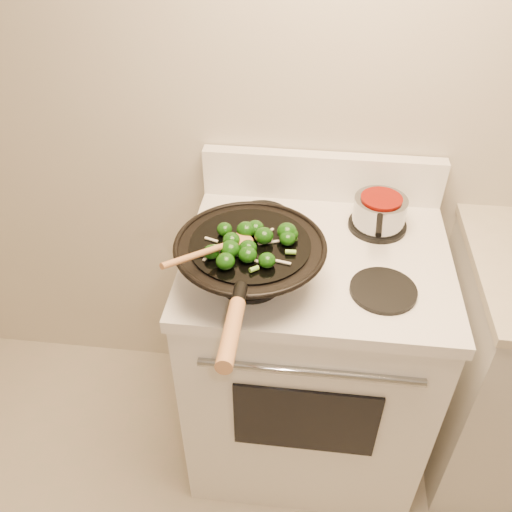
# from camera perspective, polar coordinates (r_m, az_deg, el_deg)

# --- Properties ---
(stove) EXTENTS (0.78, 0.67, 1.08)m
(stove) POSITION_cam_1_polar(r_m,az_deg,el_deg) (1.91, 5.52, -10.11)
(stove) COLOR white
(stove) RESTS_ON ground
(wok) EXTENTS (0.40, 0.67, 0.20)m
(wok) POSITION_cam_1_polar(r_m,az_deg,el_deg) (1.44, -0.63, -0.47)
(wok) COLOR black
(wok) RESTS_ON stove
(stirfry) EXTENTS (0.26, 0.21, 0.05)m
(stirfry) POSITION_cam_1_polar(r_m,az_deg,el_deg) (1.38, -0.43, 1.49)
(stirfry) COLOR #0F3808
(stirfry) RESTS_ON wok
(wooden_spoon) EXTENTS (0.20, 0.25, 0.08)m
(wooden_spoon) POSITION_cam_1_polar(r_m,az_deg,el_deg) (1.35, -3.65, 1.01)
(wooden_spoon) COLOR #AB7143
(wooden_spoon) RESTS_ON wok
(saucepan) EXTENTS (0.16, 0.26, 0.10)m
(saucepan) POSITION_cam_1_polar(r_m,az_deg,el_deg) (1.70, 12.87, 4.63)
(saucepan) COLOR gray
(saucepan) RESTS_ON stove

